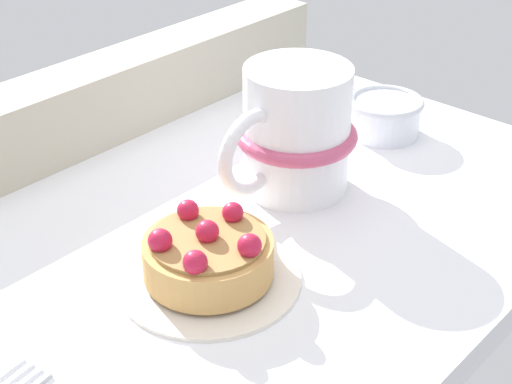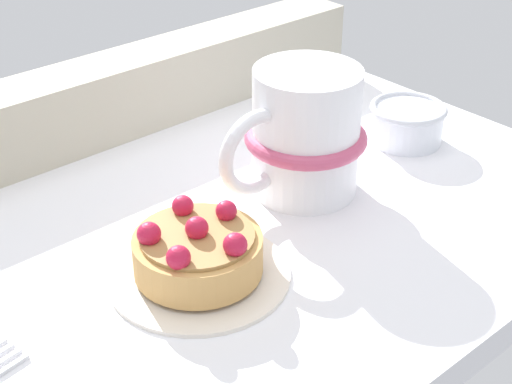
{
  "view_description": "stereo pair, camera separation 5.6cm",
  "coord_description": "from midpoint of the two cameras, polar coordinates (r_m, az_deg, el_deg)",
  "views": [
    {
      "loc": [
        -32.37,
        -34.82,
        32.37
      ],
      "look_at": [
        3.44,
        -2.6,
        3.22
      ],
      "focal_mm": 54.42,
      "sensor_mm": 36.0,
      "label": 1
    },
    {
      "loc": [
        -28.38,
        -38.77,
        32.37
      ],
      "look_at": [
        3.44,
        -2.6,
        3.22
      ],
      "focal_mm": 54.42,
      "sensor_mm": 36.0,
      "label": 2
    }
  ],
  "objects": [
    {
      "name": "dessert_plate",
      "position": [
        0.53,
        -1.18,
        -6.1
      ],
      "size": [
        12.53,
        12.53,
        0.62
      ],
      "color": "silver",
      "rests_on": "ground_plane"
    },
    {
      "name": "coffee_mug",
      "position": [
        0.61,
        6.16,
        4.22
      ],
      "size": [
        13.46,
        9.66,
        10.29
      ],
      "color": "white",
      "rests_on": "ground_plane"
    },
    {
      "name": "raspberry_tart",
      "position": [
        0.52,
        -1.23,
        -4.42
      ],
      "size": [
        8.75,
        8.75,
        4.17
      ],
      "color": "tan",
      "rests_on": "dessert_plate"
    },
    {
      "name": "sugar_bowl",
      "position": [
        0.71,
        13.29,
        4.97
      ],
      "size": [
        6.85,
        6.85,
        3.49
      ],
      "color": "silver",
      "rests_on": "ground_plane"
    },
    {
      "name": "window_rail_back",
      "position": [
        0.69,
        -11.37,
        5.8
      ],
      "size": [
        63.61,
        5.59,
        6.75
      ],
      "primitive_type": "cube",
      "color": "#B2AD99",
      "rests_on": "ground_plane"
    },
    {
      "name": "ground_plane",
      "position": [
        0.58,
        -1.47,
        -4.04
      ],
      "size": [
        64.9,
        42.18,
        2.59
      ],
      "primitive_type": "cube",
      "color": "white"
    }
  ]
}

